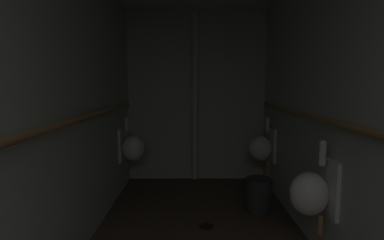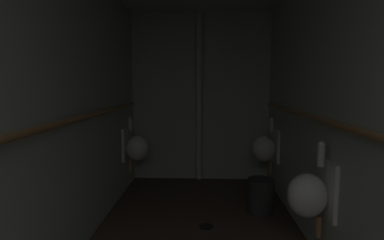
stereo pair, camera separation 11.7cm
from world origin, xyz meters
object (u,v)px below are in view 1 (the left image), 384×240
Objects in this scene: urinal_right_mid at (313,193)px; standpipe_back_wall at (196,98)px; urinal_right_far at (263,148)px; waste_bin at (260,195)px; floor_drain at (207,226)px; urinal_left_mid at (133,147)px.

standpipe_back_wall reaches higher than urinal_right_mid.
urinal_right_mid and urinal_right_far have the same top height.
urinal_right_far is at bearing 75.04° from waste_bin.
waste_bin reaches higher than floor_drain.
urinal_left_mid reaches higher than floor_drain.
standpipe_back_wall is 6.42× the size of waste_bin.
waste_bin is (1.55, -0.66, -0.41)m from urinal_left_mid.
standpipe_back_wall is 1.95m from floor_drain.
urinal_right_mid is at bearing -67.81° from standpipe_back_wall.
standpipe_back_wall is at bearing 152.12° from urinal_right_far.
floor_drain is at bearing 139.80° from urinal_right_mid.
urinal_right_far is at bearing 90.00° from urinal_right_mid.
urinal_right_mid is 1.00× the size of urinal_right_far.
urinal_right_far is at bearing -0.20° from urinal_left_mid.
waste_bin is (-0.17, -0.65, -0.41)m from urinal_right_far.
urinal_right_far is 0.79m from waste_bin.
floor_drain is (0.94, -1.05, -0.59)m from urinal_left_mid.
urinal_left_mid is at bearing 135.19° from urinal_right_mid.
standpipe_back_wall is (-0.89, 2.18, 0.64)m from urinal_right_mid.
urinal_right_mid reaches higher than waste_bin.
urinal_left_mid and urinal_right_far have the same top height.
waste_bin is at bearing -104.96° from urinal_right_far.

